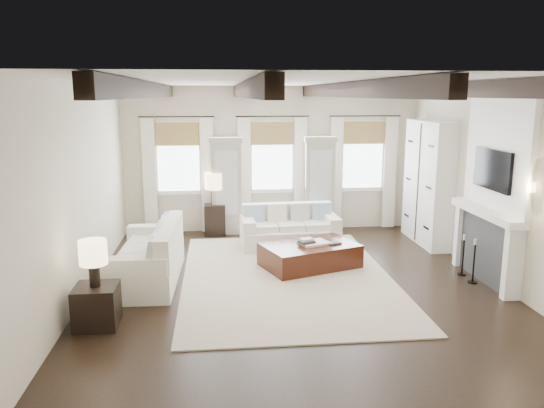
{
  "coord_description": "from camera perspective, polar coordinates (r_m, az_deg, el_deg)",
  "views": [
    {
      "loc": [
        -1.21,
        -7.91,
        3.02
      ],
      "look_at": [
        -0.28,
        1.04,
        1.15
      ],
      "focal_mm": 35.0,
      "sensor_mm": 36.0,
      "label": 1
    }
  ],
  "objects": [
    {
      "name": "book_upper",
      "position": [
        9.35,
        3.75,
        -3.8
      ],
      "size": [
        0.27,
        0.24,
        0.03
      ],
      "primitive_type": "cube",
      "rotation": [
        0.0,
        0.0,
        0.35
      ],
      "color": "beige",
      "rests_on": "book_lower"
    },
    {
      "name": "lamp_back",
      "position": [
        11.5,
        -6.24,
        2.28
      ],
      "size": [
        0.4,
        0.4,
        0.69
      ],
      "color": "black",
      "rests_on": "side_table_back"
    },
    {
      "name": "sofa_left",
      "position": [
        8.95,
        -12.88,
        -5.66
      ],
      "size": [
        1.08,
        2.25,
        0.95
      ],
      "color": "white",
      "rests_on": "ground"
    },
    {
      "name": "side_table_front",
      "position": [
        7.49,
        -18.33,
        -10.37
      ],
      "size": [
        0.55,
        0.55,
        0.55
      ],
      "primitive_type": "cube",
      "color": "black",
      "rests_on": "ground"
    },
    {
      "name": "sofa_back",
      "position": [
        10.73,
        1.87,
        -2.78
      ],
      "size": [
        1.98,
        0.97,
        0.83
      ],
      "color": "white",
      "rests_on": "ground"
    },
    {
      "name": "area_rug",
      "position": [
        9.01,
        1.6,
        -7.79
      ],
      "size": [
        3.45,
        5.0,
        0.02
      ],
      "primitive_type": "cube",
      "color": "#BBAD96",
      "rests_on": "ground"
    },
    {
      "name": "book_lower",
      "position": [
        9.32,
        3.74,
        -4.08
      ],
      "size": [
        0.31,
        0.28,
        0.04
      ],
      "primitive_type": "cube",
      "rotation": [
        0.0,
        0.0,
        0.35
      ],
      "color": "#262628",
      "rests_on": "tray"
    },
    {
      "name": "ground",
      "position": [
        8.55,
        2.61,
        -8.95
      ],
      "size": [
        7.5,
        7.5,
        0.0
      ],
      "primitive_type": "plane",
      "color": "black",
      "rests_on": "ground"
    },
    {
      "name": "candlestick_near",
      "position": [
        9.25,
        20.88,
        -6.11
      ],
      "size": [
        0.15,
        0.15,
        0.74
      ],
      "color": "black",
      "rests_on": "ground"
    },
    {
      "name": "candlestick_far",
      "position": [
        9.58,
        19.85,
        -5.51
      ],
      "size": [
        0.14,
        0.14,
        0.71
      ],
      "color": "black",
      "rests_on": "ground"
    },
    {
      "name": "book_loose",
      "position": [
        9.45,
        6.62,
        -4.2
      ],
      "size": [
        0.29,
        0.25,
        0.03
      ],
      "primitive_type": "cube",
      "rotation": [
        0.0,
        0.0,
        0.35
      ],
      "color": "#262628",
      "rests_on": "ottoman"
    },
    {
      "name": "lamp_front",
      "position": [
        7.26,
        -18.69,
        -5.24
      ],
      "size": [
        0.36,
        0.36,
        0.62
      ],
      "color": "black",
      "rests_on": "side_table_front"
    },
    {
      "name": "tray",
      "position": [
        9.42,
        4.53,
        -4.18
      ],
      "size": [
        0.6,
        0.53,
        0.04
      ],
      "primitive_type": "cube",
      "rotation": [
        0.0,
        0.0,
        0.35
      ],
      "color": "white",
      "rests_on": "ottoman"
    },
    {
      "name": "side_table_back",
      "position": [
        11.66,
        -6.15,
        -1.64
      ],
      "size": [
        0.45,
        0.45,
        0.67
      ],
      "primitive_type": "cube",
      "color": "black",
      "rests_on": "ground"
    },
    {
      "name": "room_shell",
      "position": [
        9.09,
        6.57,
        4.52
      ],
      "size": [
        6.54,
        7.54,
        3.22
      ],
      "color": "beige",
      "rests_on": "ground"
    },
    {
      "name": "ottoman",
      "position": [
        9.46,
        4.08,
        -5.56
      ],
      "size": [
        1.86,
        1.5,
        0.42
      ],
      "primitive_type": "cube",
      "rotation": [
        0.0,
        0.0,
        0.35
      ],
      "color": "black",
      "rests_on": "ground"
    }
  ]
}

